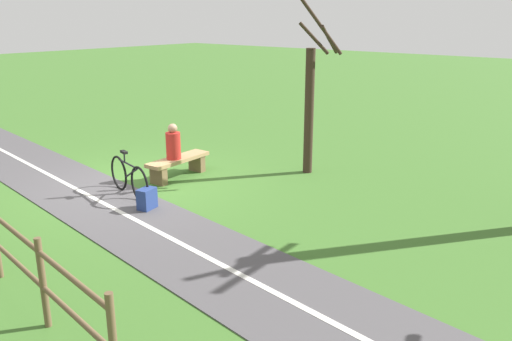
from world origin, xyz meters
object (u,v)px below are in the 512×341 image
Objects in this scene: bench at (178,164)px; tree_far_right at (310,102)px; bicycle at (129,178)px; backpack at (147,199)px; person_seated at (173,144)px.

bench is 3.24m from tree_far_right.
bicycle is 4.07× the size of backpack.
bicycle reaches higher than backpack.
person_seated is 3.16m from tree_far_right.
person_seated is at bearing -147.28° from backpack.
backpack is at bearing -14.31° from tree_far_right.
bicycle is at bearing -27.13° from tree_far_right.
person_seated is 2.00m from backpack.
backpack is (1.73, 1.04, -0.11)m from bench.
person_seated reaches higher than bicycle.
bench is 4.04× the size of backpack.
bench is 0.42× the size of tree_far_right.
person_seated is at bearing -0.00° from bench.
backpack is at bearing 28.80° from person_seated.
tree_far_right is (-3.63, 1.86, 1.25)m from bicycle.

